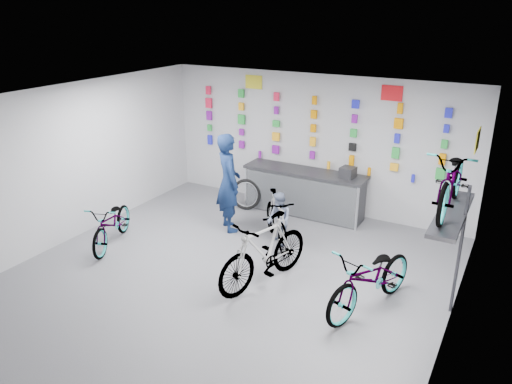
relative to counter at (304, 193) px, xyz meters
The scene contains 20 objects.
floor 3.57m from the counter, 90.00° to the right, with size 8.00×8.00×0.00m, color #515156.
ceiling 4.34m from the counter, 90.00° to the right, with size 8.00×8.00×0.00m, color white.
wall_back 1.11m from the counter, 90.00° to the left, with size 7.00×7.00×0.00m, color #B5B5B8.
wall_left 5.08m from the counter, 134.67° to the right, with size 8.00×8.00×0.00m, color #B5B5B8.
wall_right 5.08m from the counter, 45.33° to the right, with size 8.00×8.00×0.00m, color #B5B5B8.
counter is the anchor object (origin of this frame).
merch_wall 1.35m from the counter, 86.79° to the left, with size 5.56×0.08×1.55m.
wall_bracket 4.18m from the counter, 35.12° to the right, with size 0.39×1.90×2.00m.
sign_left 2.73m from the counter, 163.67° to the left, with size 0.42×0.02×0.30m, color yellow.
sign_right 2.78m from the counter, 15.36° to the left, with size 0.42×0.02×0.30m, color red.
sign_side 4.72m from the counter, 33.92° to the right, with size 0.02×0.40×0.30m, color yellow.
bike_left 4.08m from the counter, 129.04° to the right, with size 0.59×1.69×0.89m, color gray.
bike_center 3.10m from the counter, 78.18° to the right, with size 0.56×1.97×1.19m, color gray.
bike_right 3.76m from the counter, 50.70° to the right, with size 0.69×1.99×1.04m, color gray.
bike_service 1.62m from the counter, 84.89° to the right, with size 0.48×1.69×1.01m, color gray.
bike_wall 4.30m from the counter, 35.76° to the right, with size 0.63×1.80×0.95m, color gray.
clerk 1.86m from the counter, 124.64° to the right, with size 0.73×0.48×2.01m, color #0F1F44.
customer 1.65m from the counter, 82.67° to the right, with size 0.51×0.40×1.06m, color slate.
spare_wheel 1.31m from the counter, 163.49° to the right, with size 0.73×0.33×0.70m.
register 1.14m from the counter, ahead, with size 0.28×0.30×0.22m, color black.
Camera 1 is at (4.03, -5.88, 4.34)m, focal length 35.00 mm.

